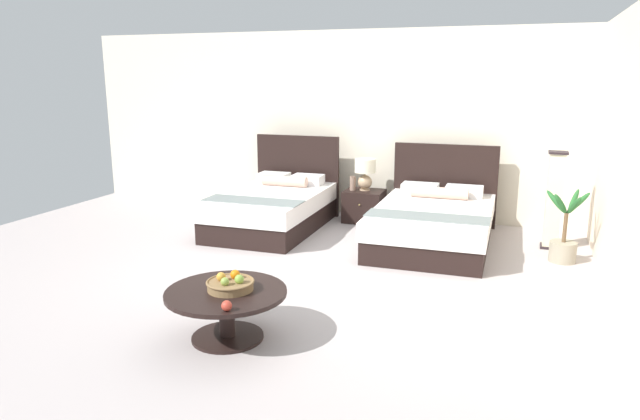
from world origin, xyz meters
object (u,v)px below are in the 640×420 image
at_px(nightstand, 364,206).
at_px(vase, 353,183).
at_px(coffee_table, 226,303).
at_px(loose_apple, 227,306).
at_px(floor_lamp_corner, 554,201).
at_px(bed_near_window, 274,207).
at_px(table_lamp, 365,171).
at_px(fruit_bowl, 230,284).
at_px(potted_palm, 564,240).
at_px(bed_near_corner, 434,222).

height_order(nightstand, vase, vase).
distance_m(coffee_table, loose_apple, 0.44).
bearing_deg(nightstand, coffee_table, -90.07).
distance_m(nightstand, floor_lamp_corner, 2.59).
xyz_separation_m(bed_near_window, nightstand, (1.07, 0.80, -0.07)).
xyz_separation_m(bed_near_window, loose_apple, (1.27, -3.63, 0.15)).
height_order(coffee_table, loose_apple, loose_apple).
distance_m(nightstand, table_lamp, 0.51).
distance_m(vase, coffee_table, 4.04).
distance_m(fruit_bowl, potted_palm, 4.01).
bearing_deg(fruit_bowl, loose_apple, -65.21).
distance_m(floor_lamp_corner, potted_palm, 0.65).
bearing_deg(potted_palm, vase, 160.73).
bearing_deg(potted_palm, coffee_table, -130.91).
bearing_deg(loose_apple, potted_palm, 54.41).
bearing_deg(bed_near_corner, vase, 149.75).
relative_size(table_lamp, potted_palm, 0.53).
bearing_deg(floor_lamp_corner, potted_palm, -77.21).
xyz_separation_m(nightstand, table_lamp, (-0.00, 0.02, 0.51)).
distance_m(bed_near_corner, floor_lamp_corner, 1.46).
xyz_separation_m(table_lamp, loose_apple, (0.20, -4.45, -0.28)).
bearing_deg(bed_near_window, fruit_bowl, -71.36).
relative_size(bed_near_corner, loose_apple, 28.02).
distance_m(table_lamp, fruit_bowl, 4.08).
xyz_separation_m(loose_apple, floor_lamp_corner, (2.32, 3.95, 0.14)).
distance_m(nightstand, potted_palm, 2.83).
relative_size(coffee_table, fruit_bowl, 2.53).
height_order(fruit_bowl, loose_apple, fruit_bowl).
xyz_separation_m(bed_near_corner, fruit_bowl, (-1.11, -3.25, 0.18)).
distance_m(table_lamp, coffee_table, 4.12).
height_order(bed_near_corner, coffee_table, bed_near_corner).
distance_m(bed_near_window, potted_palm, 3.72).
bearing_deg(floor_lamp_corner, table_lamp, 168.68).
xyz_separation_m(bed_near_window, potted_palm, (3.71, -0.22, -0.04)).
bearing_deg(table_lamp, fruit_bowl, -89.68).
bearing_deg(vase, table_lamp, 19.95).
relative_size(table_lamp, coffee_table, 0.47).
relative_size(bed_near_window, bed_near_corner, 0.94).
height_order(bed_near_window, floor_lamp_corner, bed_near_window).
height_order(table_lamp, loose_apple, table_lamp).
bearing_deg(nightstand, table_lamp, 90.00).
xyz_separation_m(bed_near_window, fruit_bowl, (1.10, -3.25, 0.16)).
height_order(vase, potted_palm, potted_palm).
bearing_deg(bed_near_window, bed_near_corner, 0.09).
bearing_deg(bed_near_corner, nightstand, 144.85).
relative_size(bed_near_corner, vase, 10.79).
xyz_separation_m(nightstand, vase, (-0.17, -0.04, 0.33)).
xyz_separation_m(fruit_bowl, loose_apple, (0.18, -0.38, -0.01)).
bearing_deg(vase, bed_near_window, -140.14).
xyz_separation_m(table_lamp, coffee_table, (-0.01, -4.09, -0.43)).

